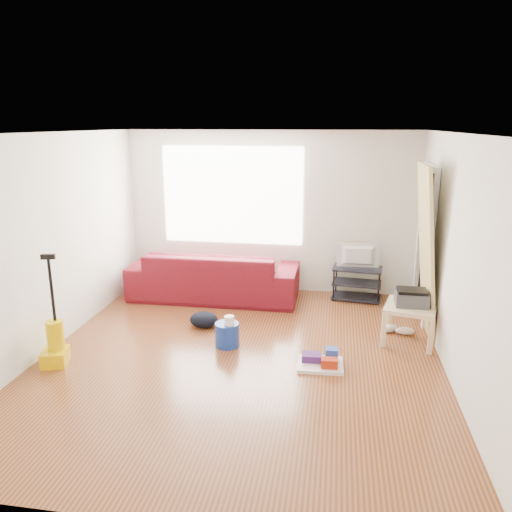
% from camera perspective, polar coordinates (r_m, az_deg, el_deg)
% --- Properties ---
extents(room, '(4.51, 5.01, 2.51)m').
position_cam_1_polar(room, '(5.52, -0.87, 0.84)').
color(room, '#5A2F11').
rests_on(room, ground).
extents(sofa, '(2.53, 0.99, 0.74)m').
position_cam_1_polar(sofa, '(7.74, -4.72, -4.70)').
color(sofa, '#55101F').
rests_on(sofa, ground).
extents(tv_stand, '(0.76, 0.48, 0.49)m').
position_cam_1_polar(tv_stand, '(7.71, 11.44, -3.03)').
color(tv_stand, black).
rests_on(tv_stand, ground).
extents(tv, '(0.62, 0.08, 0.36)m').
position_cam_1_polar(tv, '(7.59, 11.60, -0.02)').
color(tv, black).
rests_on(tv, tv_stand).
extents(side_table, '(0.70, 0.70, 0.48)m').
position_cam_1_polar(side_table, '(6.34, 17.24, -6.03)').
color(side_table, '#DBAA79').
rests_on(side_table, ground).
extents(printer, '(0.38, 0.29, 0.20)m').
position_cam_1_polar(printer, '(6.28, 17.36, -4.55)').
color(printer, '#363639').
rests_on(printer, side_table).
extents(bucket, '(0.36, 0.36, 0.29)m').
position_cam_1_polar(bucket, '(6.12, -3.30, -10.19)').
color(bucket, navy).
rests_on(bucket, ground).
extents(toilet_paper, '(0.12, 0.12, 0.11)m').
position_cam_1_polar(toilet_paper, '(6.00, -3.06, -8.64)').
color(toilet_paper, white).
rests_on(toilet_paper, bucket).
extents(cleaning_tray, '(0.51, 0.42, 0.18)m').
position_cam_1_polar(cleaning_tray, '(5.67, 7.52, -11.86)').
color(cleaning_tray, white).
rests_on(cleaning_tray, ground).
extents(backpack, '(0.38, 0.31, 0.21)m').
position_cam_1_polar(backpack, '(6.67, -5.97, -8.06)').
color(backpack, black).
rests_on(backpack, ground).
extents(sneakers, '(0.43, 0.22, 0.10)m').
position_cam_1_polar(sneakers, '(6.67, 15.87, -8.10)').
color(sneakers, white).
rests_on(sneakers, ground).
extents(vacuum, '(0.33, 0.36, 1.25)m').
position_cam_1_polar(vacuum, '(6.03, -21.99, -9.32)').
color(vacuum, '#DCAF00').
rests_on(vacuum, ground).
extents(door_panel, '(0.27, 0.86, 2.14)m').
position_cam_1_polar(door_panel, '(6.81, 18.13, -8.25)').
color(door_panel, tan).
rests_on(door_panel, ground).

